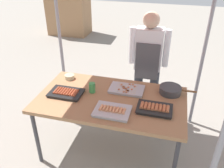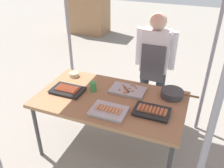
% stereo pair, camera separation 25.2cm
% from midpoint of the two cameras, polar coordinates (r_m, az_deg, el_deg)
% --- Properties ---
extents(ground_plane, '(18.00, 18.00, 0.00)m').
position_cam_midpoint_polar(ground_plane, '(3.04, 2.10, -15.36)').
color(ground_plane, gray).
extents(stall_table, '(1.60, 0.90, 0.75)m').
position_cam_midpoint_polar(stall_table, '(2.59, 2.39, -4.48)').
color(stall_table, '#9E724C').
rests_on(stall_table, ground).
extents(tray_grilled_sausages, '(0.37, 0.25, 0.05)m').
position_cam_midpoint_polar(tray_grilled_sausages, '(2.69, -8.05, -1.52)').
color(tray_grilled_sausages, black).
rests_on(tray_grilled_sausages, stall_table).
extents(tray_meat_skewers, '(0.39, 0.24, 0.04)m').
position_cam_midpoint_polar(tray_meat_skewers, '(2.68, 6.51, -1.59)').
color(tray_meat_skewers, '#ADADB2').
rests_on(tray_meat_skewers, stall_table).
extents(tray_pork_links, '(0.35, 0.24, 0.05)m').
position_cam_midpoint_polar(tray_pork_links, '(2.39, 12.60, -6.55)').
color(tray_pork_links, black).
rests_on(tray_pork_links, stall_table).
extents(tray_spring_rolls, '(0.36, 0.26, 0.05)m').
position_cam_midpoint_polar(tray_spring_rolls, '(2.34, 2.30, -6.58)').
color(tray_spring_rolls, '#ADADB2').
rests_on(tray_spring_rolls, stall_table).
extents(cooking_wok, '(0.40, 0.24, 0.08)m').
position_cam_midpoint_polar(cooking_wok, '(2.68, 16.95, -2.25)').
color(cooking_wok, '#38383A').
rests_on(cooking_wok, stall_table).
extents(condiment_bowl, '(0.12, 0.12, 0.05)m').
position_cam_midpoint_polar(condiment_bowl, '(3.00, -6.74, 2.20)').
color(condiment_bowl, '#BFB28C').
rests_on(condiment_bowl, stall_table).
extents(drink_cup_near_edge, '(0.07, 0.07, 0.11)m').
position_cam_midpoint_polar(drink_cup_near_edge, '(2.66, -1.85, -0.68)').
color(drink_cup_near_edge, '#3F994C').
rests_on(drink_cup_near_edge, stall_table).
extents(vendor_woman, '(0.52, 0.22, 1.51)m').
position_cam_midpoint_polar(vendor_woman, '(3.14, 12.46, 5.29)').
color(vendor_woman, '#333842').
rests_on(vendor_woman, ground).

